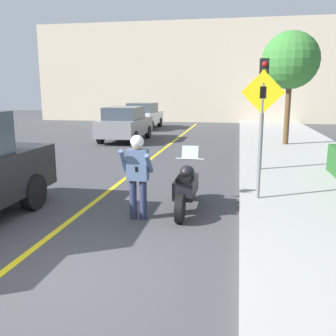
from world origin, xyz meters
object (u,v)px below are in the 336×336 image
traffic_light (263,93)px  parked_car_grey (125,124)px  motorcycle (186,187)px  street_tree (291,61)px  parked_car_white (143,115)px  person_biker (138,169)px  crossing_sign (261,123)px

traffic_light → parked_car_grey: 9.09m
motorcycle → parked_car_grey: parked_car_grey is taller
traffic_light → parked_car_grey: traffic_light is taller
street_tree → parked_car_white: size_ratio=1.14×
parked_car_white → motorcycle: bearing=-72.7°
street_tree → parked_car_grey: size_ratio=1.14×
motorcycle → person_biker: size_ratio=1.31×
person_biker → street_tree: size_ratio=0.34×
street_tree → parked_car_white: bearing=140.3°
crossing_sign → parked_car_grey: (-6.00, 9.67, -0.92)m
person_biker → parked_car_white: size_ratio=0.39×
street_tree → parked_car_grey: street_tree is taller
crossing_sign → parked_car_grey: 11.41m
person_biker → traffic_light: bearing=61.5°
crossing_sign → parked_car_white: (-6.65, 15.82, -0.92)m
person_biker → crossing_sign: crossing_sign is taller
traffic_light → street_tree: (1.41, 5.80, 1.31)m
parked_car_grey → parked_car_white: 6.19m
motorcycle → parked_car_grey: (-4.50, 10.39, 0.37)m
person_biker → street_tree: (3.93, 10.43, 2.70)m
traffic_light → parked_car_white: bearing=118.4°
crossing_sign → street_tree: size_ratio=0.57×
person_biker → parked_car_grey: bearing=108.3°
motorcycle → traffic_light: size_ratio=0.67×
motorcycle → parked_car_white: (-5.15, 16.54, 0.37)m
parked_car_grey → parked_car_white: same height
motorcycle → parked_car_white: bearing=107.3°
person_biker → crossing_sign: size_ratio=0.60×
motorcycle → traffic_light: bearing=66.7°
crossing_sign → traffic_light: bearing=86.6°
traffic_light → parked_car_grey: bearing=133.6°
street_tree → traffic_light: bearing=-103.7°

